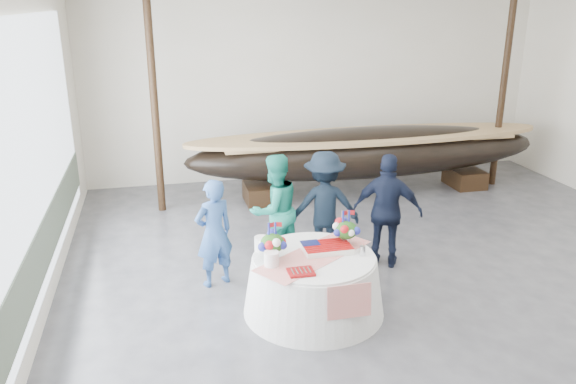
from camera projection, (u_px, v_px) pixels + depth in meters
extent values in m
cube|color=#3D3D42|center=(444.00, 303.00, 7.34)|extent=(10.00, 12.00, 0.01)
cube|color=silver|center=(318.00, 74.00, 12.14)|extent=(10.00, 0.02, 4.50)
cube|color=silver|center=(2.00, 161.00, 5.52)|extent=(0.02, 12.00, 4.50)
cylinder|color=black|center=(153.00, 91.00, 9.92)|extent=(0.14, 0.14, 4.50)
cylinder|color=black|center=(504.00, 79.00, 11.46)|extent=(0.14, 0.14, 4.50)
cube|color=silver|center=(31.00, 159.00, 6.53)|extent=(0.02, 7.00, 3.20)
cube|color=#596654|center=(45.00, 246.00, 6.89)|extent=(0.02, 7.00, 0.60)
cube|color=black|center=(262.00, 193.00, 11.00)|extent=(0.64, 0.83, 0.37)
cube|color=black|center=(465.00, 178.00, 11.97)|extent=(0.64, 0.83, 0.37)
ellipsoid|color=black|center=(369.00, 152.00, 11.27)|extent=(7.36, 1.47, 1.01)
cube|color=#9E7A4C|center=(370.00, 139.00, 11.18)|extent=(5.89, 0.97, 0.06)
cone|color=silver|center=(314.00, 284.00, 7.06)|extent=(1.78, 1.78, 0.74)
cylinder|color=silver|center=(314.00, 257.00, 6.93)|extent=(1.51, 1.51, 0.04)
cube|color=red|center=(314.00, 255.00, 6.93)|extent=(1.67, 1.37, 0.01)
cube|color=white|center=(327.00, 248.00, 7.06)|extent=(0.60, 0.40, 0.07)
cylinder|color=white|center=(271.00, 259.00, 6.64)|extent=(0.18, 0.18, 0.18)
cylinder|color=white|center=(261.00, 243.00, 7.06)|extent=(0.18, 0.18, 0.18)
cube|color=#6C0A09|center=(301.00, 272.00, 6.48)|extent=(0.30, 0.24, 0.03)
cone|color=silver|center=(362.00, 251.00, 6.93)|extent=(0.09, 0.09, 0.12)
imported|color=#2A4E88|center=(214.00, 233.00, 7.61)|extent=(0.65, 0.55, 1.53)
imported|color=#1B8D76|center=(275.00, 210.00, 8.23)|extent=(1.01, 0.92, 1.68)
imported|color=black|center=(324.00, 206.00, 8.38)|extent=(1.16, 0.76, 1.68)
imported|color=black|center=(387.00, 211.00, 8.15)|extent=(1.08, 0.83, 1.71)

